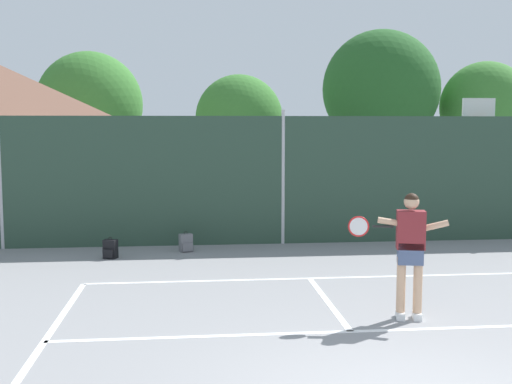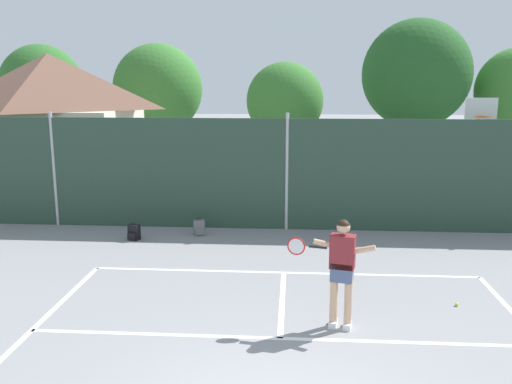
# 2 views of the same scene
# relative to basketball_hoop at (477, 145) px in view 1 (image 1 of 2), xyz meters

# --- Properties ---
(chainlink_fence) EXTENTS (26.09, 0.09, 3.20)m
(chainlink_fence) POSITION_rel_basketball_hoop_xyz_m (-5.50, -1.54, -0.79)
(chainlink_fence) COLOR #284233
(chainlink_fence) RESTS_ON ground
(basketball_hoop) EXTENTS (0.90, 0.67, 3.55)m
(basketball_hoop) POSITION_rel_basketball_hoop_xyz_m (0.00, 0.00, 0.00)
(basketball_hoop) COLOR #284CB2
(basketball_hoop) RESTS_ON ground
(treeline_backdrop) EXTENTS (25.53, 4.33, 6.71)m
(treeline_backdrop) POSITION_rel_basketball_hoop_xyz_m (-5.42, 9.04, 1.48)
(treeline_backdrop) COLOR brown
(treeline_backdrop) RESTS_ON ground
(tennis_player) EXTENTS (1.43, 0.34, 1.85)m
(tennis_player) POSITION_rel_basketball_hoop_xyz_m (-4.53, -7.59, -1.20)
(tennis_player) COLOR silver
(tennis_player) RESTS_ON ground
(backpack_black) EXTENTS (0.32, 0.31, 0.46)m
(backpack_black) POSITION_rel_basketball_hoop_xyz_m (-9.41, -2.86, -2.12)
(backpack_black) COLOR black
(backpack_black) RESTS_ON ground
(backpack_grey) EXTENTS (0.32, 0.31, 0.46)m
(backpack_grey) POSITION_rel_basketball_hoop_xyz_m (-7.81, -2.31, -2.12)
(backpack_grey) COLOR slate
(backpack_grey) RESTS_ON ground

